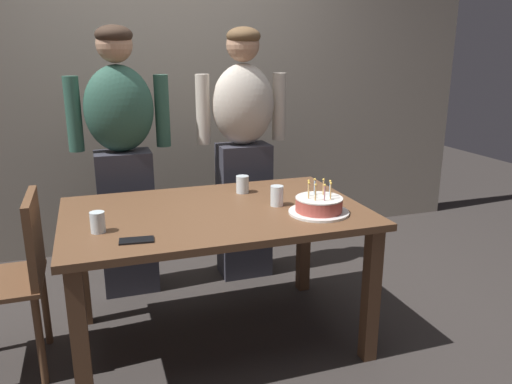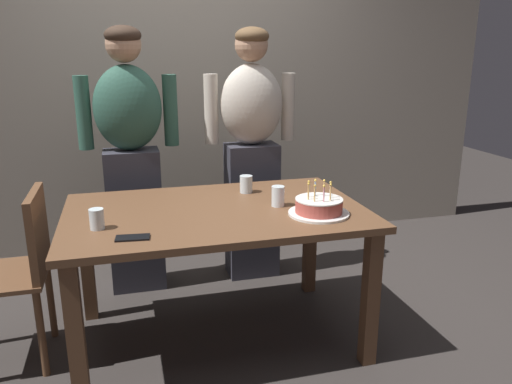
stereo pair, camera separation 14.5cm
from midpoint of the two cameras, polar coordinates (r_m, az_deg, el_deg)
name	(u,v)px [view 2 (the right image)]	position (r m, az deg, el deg)	size (l,w,h in m)	color
ground_plane	(219,337)	(2.85, -2.78, -16.30)	(10.00, 10.00, 0.00)	#332D2B
back_wall	(177,80)	(3.95, -8.00, 12.58)	(5.20, 0.10, 2.60)	#9E9384
dining_table	(216,227)	(2.57, -2.97, -4.04)	(1.50, 0.96, 0.74)	brown
birthday_cake	(319,207)	(2.46, 8.88, -1.72)	(0.30, 0.30, 0.17)	white
water_glass_near	(97,219)	(2.33, -16.06, -3.01)	(0.07, 0.07, 0.09)	silver
water_glass_far	(246,184)	(2.81, 0.34, 0.89)	(0.07, 0.07, 0.10)	silver
water_glass_side	(278,196)	(2.57, 4.15, -0.49)	(0.07, 0.07, 0.11)	silver
cell_phone	(133,238)	(2.19, -12.09, -5.15)	(0.14, 0.07, 0.01)	black
person_man_bearded	(131,157)	(3.20, -12.84, 3.88)	(0.61, 0.27, 1.66)	#33333D
person_woman_cardigan	(252,151)	(3.32, 0.75, 4.70)	(0.61, 0.27, 1.66)	#33333D
dining_chair	(20,264)	(2.67, -24.00, -7.54)	(0.42, 0.42, 0.87)	brown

